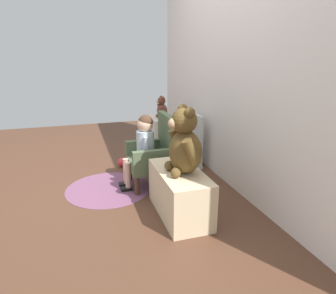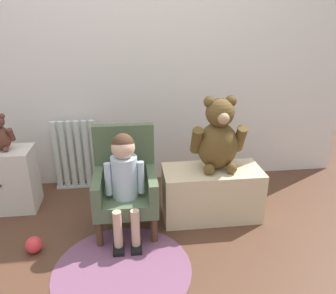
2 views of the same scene
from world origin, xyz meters
name	(u,v)px [view 1 (image 1 of 2)]	position (x,y,z in m)	size (l,w,h in m)	color
ground_plane	(108,193)	(0.00, 0.00, 0.00)	(6.00, 6.00, 0.00)	#523323
back_wall	(230,60)	(0.00, 1.21, 1.20)	(3.80, 0.05, 2.40)	silver
radiator	(196,140)	(-0.48, 1.09, 0.30)	(0.37, 0.05, 0.60)	silver
small_dresser	(161,136)	(-0.95, 0.81, 0.24)	(0.41, 0.29, 0.48)	beige
child_armchair	(155,153)	(-0.06, 0.48, 0.33)	(0.42, 0.41, 0.71)	#4F6243
child_figure	(143,141)	(-0.06, 0.37, 0.46)	(0.25, 0.35, 0.71)	silver
low_bench	(180,193)	(0.55, 0.52, 0.19)	(0.70, 0.33, 0.38)	beige
large_teddy_bear	(185,144)	(0.59, 0.54, 0.61)	(0.38, 0.27, 0.52)	brown
small_teddy_bear	(162,108)	(-0.95, 0.81, 0.60)	(0.20, 0.14, 0.27)	brown
floor_rug	(108,188)	(-0.10, 0.02, 0.00)	(0.82, 0.82, 0.01)	#784865
toy_ball	(122,162)	(-0.65, 0.25, 0.05)	(0.10, 0.10, 0.10)	#E4343B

